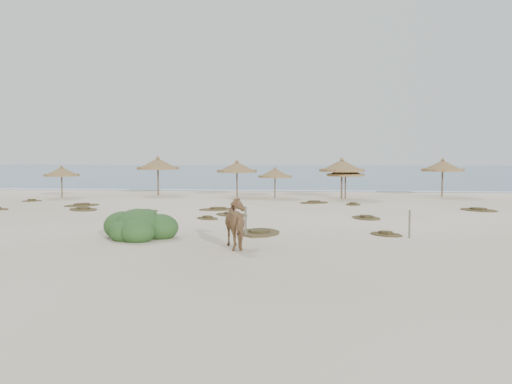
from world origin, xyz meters
TOP-DOWN VIEW (x-y plane):
  - ground at (0.00, 0.00)m, footprint 160.00×160.00m
  - ocean at (0.00, 75.00)m, footprint 200.00×100.00m
  - foam_line at (0.00, 26.00)m, footprint 70.00×0.60m
  - palapa_0 at (-14.21, 16.63)m, footprint 2.83×2.83m
  - palapa_1 at (-7.53, 19.72)m, footprint 3.75×3.75m
  - palapa_2 at (-0.96, 18.66)m, footprint 3.43×3.43m
  - palapa_3 at (2.06, 17.73)m, footprint 3.05×3.05m
  - palapa_4 at (7.03, 17.28)m, footprint 3.84×3.84m
  - palapa_5 at (7.32, 17.44)m, footprint 3.11×3.11m
  - palapa_6 at (14.91, 20.18)m, footprint 3.46×3.46m
  - horse at (2.29, -4.92)m, footprint 1.69×2.32m
  - fence_post_near at (2.18, -2.06)m, footprint 0.12×0.12m
  - fence_post_far at (8.81, -1.88)m, footprint 0.09×0.09m
  - bush at (-2.02, -3.04)m, footprint 3.10×2.73m
  - scrub_1 at (-8.82, 7.69)m, footprint 2.69×2.77m
  - scrub_2 at (-0.51, 3.85)m, footprint 1.67×1.71m
  - scrub_3 at (0.49, 5.71)m, footprint 2.57×2.59m
  - scrub_4 at (7.71, 4.87)m, footprint 1.91×2.38m
  - scrub_5 at (14.72, 9.67)m, footprint 2.71×2.91m
  - scrub_6 at (-9.96, 10.21)m, footprint 2.68×2.79m
  - scrub_7 at (5.00, 13.71)m, footprint 2.56×2.34m
  - scrub_9 at (2.66, -1.13)m, footprint 1.82×2.76m
  - scrub_10 at (7.57, 12.61)m, footprint 1.04×1.52m
  - scrub_11 at (-3.14, -0.13)m, footprint 2.00×2.44m
  - scrub_12 at (7.98, -1.12)m, footprint 1.76×1.86m
  - scrub_13 at (-0.76, 8.49)m, footprint 2.63×2.15m
  - scrub_14 at (-4.78, 6.80)m, footprint 1.96×2.16m
  - scrub_15 at (-14.83, 13.10)m, footprint 1.59×1.37m

SIDE VIEW (x-z plane):
  - ground at x=0.00m, z-range 0.00..0.00m
  - ocean at x=0.00m, z-range 0.00..0.01m
  - foam_line at x=0.00m, z-range 0.00..0.01m
  - scrub_1 at x=-8.82m, z-range -0.03..0.13m
  - scrub_11 at x=-3.14m, z-range -0.03..0.13m
  - scrub_3 at x=0.49m, z-range -0.03..0.13m
  - scrub_4 at x=7.71m, z-range -0.03..0.13m
  - scrub_7 at x=5.00m, z-range -0.03..0.13m
  - scrub_9 at x=2.66m, z-range -0.03..0.13m
  - scrub_12 at x=7.98m, z-range -0.03..0.13m
  - scrub_14 at x=-4.78m, z-range -0.03..0.13m
  - scrub_2 at x=-0.51m, z-range -0.03..0.13m
  - scrub_5 at x=14.72m, z-range -0.03..0.13m
  - scrub_6 at x=-9.96m, z-range -0.03..0.13m
  - scrub_10 at x=7.57m, z-range -0.03..0.13m
  - scrub_13 at x=-0.76m, z-range -0.03..0.13m
  - scrub_15 at x=-14.83m, z-range -0.03..0.13m
  - bush at x=-2.02m, z-range -0.24..1.15m
  - fence_post_far at x=8.81m, z-range 0.00..1.13m
  - fence_post_near at x=2.18m, z-range 0.00..1.23m
  - horse at x=2.29m, z-range 0.00..1.78m
  - palapa_3 at x=2.06m, z-range 0.66..3.05m
  - palapa_0 at x=-14.21m, z-range 0.69..3.20m
  - palapa_5 at x=7.32m, z-range 0.72..3.33m
  - palapa_2 at x=-0.96m, z-range 0.81..3.73m
  - palapa_6 at x=14.91m, z-range 0.84..3.90m
  - palapa_4 at x=7.03m, z-range 0.86..3.98m
  - palapa_1 at x=-7.53m, z-range 0.88..4.08m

